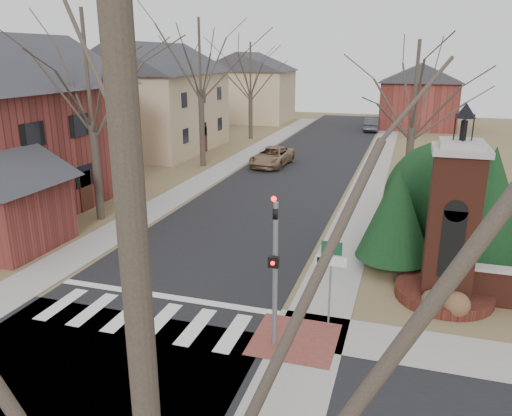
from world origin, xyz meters
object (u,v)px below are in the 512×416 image
at_px(sign_post, 331,267).
at_px(pickup_truck, 272,157).
at_px(distant_car, 372,124).
at_px(brick_gate_monument, 450,238).
at_px(traffic_signal_pole, 275,260).

xyz_separation_m(sign_post, pickup_truck, (-7.74, 21.55, -1.26)).
height_order(pickup_truck, distant_car, distant_car).
distance_m(sign_post, brick_gate_monument, 4.55).
distance_m(sign_post, distant_car, 41.82).
bearing_deg(brick_gate_monument, traffic_signal_pole, -136.76).
height_order(traffic_signal_pole, pickup_truck, traffic_signal_pole).
bearing_deg(traffic_signal_pole, distant_car, 91.19).
xyz_separation_m(sign_post, distant_car, (-2.19, 41.75, -1.25)).
distance_m(brick_gate_monument, distant_car, 39.17).
relative_size(traffic_signal_pole, brick_gate_monument, 0.69).
bearing_deg(pickup_truck, traffic_signal_pole, -71.01).
bearing_deg(pickup_truck, sign_post, -66.93).
bearing_deg(pickup_truck, distant_car, 77.97).
bearing_deg(sign_post, brick_gate_monument, 41.42).
relative_size(traffic_signal_pole, pickup_truck, 0.91).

